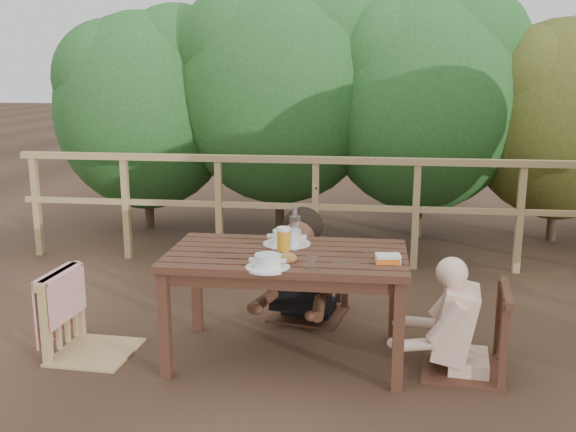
# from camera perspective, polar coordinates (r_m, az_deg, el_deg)

# --- Properties ---
(ground) EXTENTS (60.00, 60.00, 0.00)m
(ground) POSITION_cam_1_polar(r_m,az_deg,el_deg) (4.21, -0.09, -12.20)
(ground) COLOR #4C3223
(ground) RESTS_ON ground
(table) EXTENTS (1.45, 0.82, 0.67)m
(table) POSITION_cam_1_polar(r_m,az_deg,el_deg) (4.08, -0.09, -7.92)
(table) COLOR #3C2116
(table) RESTS_ON ground
(chair_left) EXTENTS (0.52, 0.52, 1.00)m
(chair_left) POSITION_cam_1_polar(r_m,az_deg,el_deg) (4.25, -16.87, -5.24)
(chair_left) COLOR tan
(chair_left) RESTS_ON ground
(chair_far) EXTENTS (0.60, 0.60, 1.02)m
(chair_far) POSITION_cam_1_polar(r_m,az_deg,el_deg) (4.71, 1.86, -2.83)
(chair_far) COLOR #3C2116
(chair_far) RESTS_ON ground
(chair_right) EXTENTS (0.55, 0.55, 1.00)m
(chair_right) POSITION_cam_1_polar(r_m,az_deg,el_deg) (3.99, 15.43, -6.32)
(chair_right) COLOR #3C2116
(chair_right) RESTS_ON ground
(woman) EXTENTS (0.63, 0.72, 1.28)m
(woman) POSITION_cam_1_polar(r_m,az_deg,el_deg) (4.70, 1.90, -1.27)
(woman) COLOR black
(woman) RESTS_ON ground
(diner_right) EXTENTS (0.62, 0.53, 1.15)m
(diner_right) POSITION_cam_1_polar(r_m,az_deg,el_deg) (3.97, 15.92, -5.35)
(diner_right) COLOR beige
(diner_right) RESTS_ON ground
(railing) EXTENTS (5.60, 0.10, 1.01)m
(railing) POSITION_cam_1_polar(r_m,az_deg,el_deg) (5.94, 2.42, 0.38)
(railing) COLOR tan
(railing) RESTS_ON ground
(hedge_row) EXTENTS (6.60, 1.60, 3.80)m
(hedge_row) POSITION_cam_1_polar(r_m,az_deg,el_deg) (6.99, 6.78, 13.67)
(hedge_row) COLOR #225121
(hedge_row) RESTS_ON ground
(soup_near) EXTENTS (0.25, 0.25, 0.08)m
(soup_near) POSITION_cam_1_polar(r_m,az_deg,el_deg) (3.68, -1.79, -4.03)
(soup_near) COLOR silver
(soup_near) RESTS_ON table
(soup_far) EXTENTS (0.30, 0.30, 0.10)m
(soup_far) POSITION_cam_1_polar(r_m,az_deg,el_deg) (4.15, -0.10, -1.94)
(soup_far) COLOR silver
(soup_far) RESTS_ON table
(bread_roll) EXTENTS (0.12, 0.09, 0.07)m
(bread_roll) POSITION_cam_1_polar(r_m,az_deg,el_deg) (3.77, -0.08, -3.72)
(bread_roll) COLOR olive
(bread_roll) RESTS_ON table
(beer_glass) EXTENTS (0.08, 0.08, 0.16)m
(beer_glass) POSITION_cam_1_polar(r_m,az_deg,el_deg) (3.99, -0.39, -2.11)
(beer_glass) COLOR orange
(beer_glass) RESTS_ON table
(bottle) EXTENTS (0.07, 0.07, 0.28)m
(bottle) POSITION_cam_1_polar(r_m,az_deg,el_deg) (3.99, 0.61, -1.22)
(bottle) COLOR silver
(bottle) RESTS_ON table
(tumbler) EXTENTS (0.07, 0.07, 0.08)m
(tumbler) POSITION_cam_1_polar(r_m,az_deg,el_deg) (3.65, 1.99, -4.18)
(tumbler) COLOR silver
(tumbler) RESTS_ON table
(butter_tub) EXTENTS (0.15, 0.12, 0.06)m
(butter_tub) POSITION_cam_1_polar(r_m,az_deg,el_deg) (3.80, 8.74, -3.79)
(butter_tub) COLOR white
(butter_tub) RESTS_ON table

